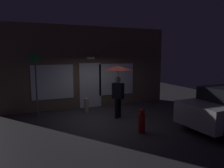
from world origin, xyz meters
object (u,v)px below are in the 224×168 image
Objects in this scene: street_sign_post at (36,81)px; sidewalk_bollard at (86,105)px; fire_hydrant at (142,121)px; person_with_umbrella at (118,77)px.

sidewalk_bollard is (2.10, -0.12, -1.22)m from street_sign_post.
fire_hydrant reaches higher than sidewalk_bollard.
street_sign_post is 4.70m from fire_hydrant.
street_sign_post reaches higher than fire_hydrant.
street_sign_post is 2.43m from sidewalk_bollard.
street_sign_post is 3.32× the size of fire_hydrant.
fire_hydrant is at bearing -72.10° from sidewalk_bollard.
street_sign_post reaches higher than person_with_umbrella.
person_with_umbrella is at bearing -25.02° from street_sign_post.
person_with_umbrella is 2.28m from fire_hydrant.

